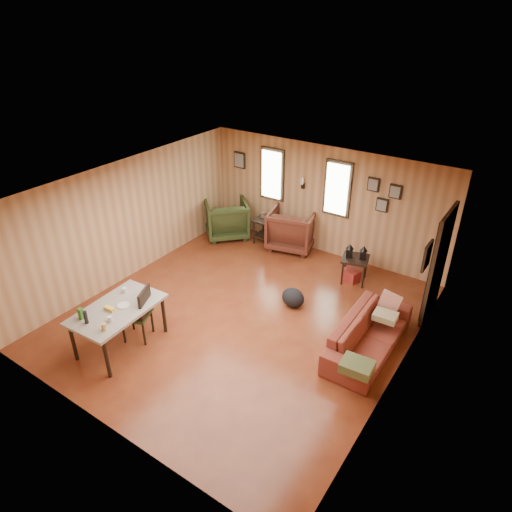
{
  "coord_description": "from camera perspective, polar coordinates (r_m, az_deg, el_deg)",
  "views": [
    {
      "loc": [
        3.91,
        -5.36,
        4.96
      ],
      "look_at": [
        0.0,
        0.4,
        1.05
      ],
      "focal_mm": 32.0,
      "sensor_mm": 36.0,
      "label": 1
    }
  ],
  "objects": [
    {
      "name": "recliner_green",
      "position": [
        10.82,
        -3.71,
        4.87
      ],
      "size": [
        1.3,
        1.3,
        0.98
      ],
      "primitive_type": "imported",
      "rotation": [
        0.0,
        0.0,
        -2.34
      ],
      "color": "#2A3618",
      "rests_on": "ground"
    },
    {
      "name": "sofa_pillows",
      "position": [
        7.26,
        14.48,
        -9.58
      ],
      "size": [
        0.56,
        1.89,
        0.39
      ],
      "rotation": [
        0.0,
        0.0,
        0.07
      ],
      "color": "#454D2B",
      "rests_on": "sofa"
    },
    {
      "name": "side_table",
      "position": [
        9.17,
        12.37,
        -0.1
      ],
      "size": [
        0.63,
        0.63,
        0.82
      ],
      "rotation": [
        0.0,
        0.0,
        0.27
      ],
      "color": "black",
      "rests_on": "ground"
    },
    {
      "name": "dining_table",
      "position": [
        7.56,
        -17.02,
        -6.69
      ],
      "size": [
        0.94,
        1.49,
        0.95
      ],
      "rotation": [
        0.0,
        0.0,
        0.05
      ],
      "color": "gray",
      "rests_on": "ground"
    },
    {
      "name": "recliner_brown",
      "position": [
        10.3,
        4.58,
        3.65
      ],
      "size": [
        1.18,
        1.14,
        1.02
      ],
      "primitive_type": "imported",
      "rotation": [
        0.0,
        0.0,
        3.38
      ],
      "color": "#522418",
      "rests_on": "ground"
    },
    {
      "name": "sofa",
      "position": [
        7.55,
        14.01,
        -8.92
      ],
      "size": [
        0.61,
        2.03,
        0.79
      ],
      "primitive_type": "imported",
      "rotation": [
        0.0,
        0.0,
        1.58
      ],
      "color": "maroon",
      "rests_on": "ground"
    },
    {
      "name": "cooler",
      "position": [
        9.4,
        11.79,
        -2.35
      ],
      "size": [
        0.39,
        0.33,
        0.24
      ],
      "rotation": [
        0.0,
        0.0,
        -0.33
      ],
      "color": "maroon",
      "rests_on": "ground"
    },
    {
      "name": "dining_chair",
      "position": [
        7.71,
        -14.31,
        -6.68
      ],
      "size": [
        0.58,
        0.58,
        0.97
      ],
      "rotation": [
        0.0,
        0.0,
        0.41
      ],
      "color": "#2A3618",
      "rests_on": "ground"
    },
    {
      "name": "backpack",
      "position": [
        8.44,
        4.64,
        -5.22
      ],
      "size": [
        0.51,
        0.44,
        0.38
      ],
      "rotation": [
        0.0,
        0.0,
        0.31
      ],
      "color": "black",
      "rests_on": "ground"
    },
    {
      "name": "end_table",
      "position": [
        10.52,
        1.43,
        3.69
      ],
      "size": [
        0.59,
        0.54,
        0.73
      ],
      "rotation": [
        0.0,
        0.0,
        0.03
      ],
      "color": "black",
      "rests_on": "ground"
    },
    {
      "name": "room",
      "position": [
        7.73,
        0.52,
        0.28
      ],
      "size": [
        5.54,
        6.04,
        2.44
      ],
      "color": "brown",
      "rests_on": "ground"
    }
  ]
}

